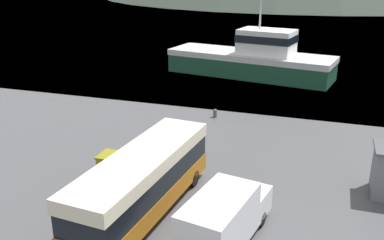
{
  "coord_description": "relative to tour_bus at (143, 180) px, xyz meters",
  "views": [
    {
      "loc": [
        8.15,
        -8.6,
        11.41
      ],
      "look_at": [
        0.05,
        16.12,
        2.0
      ],
      "focal_mm": 40.0,
      "sensor_mm": 36.0,
      "label": 1
    }
  ],
  "objects": [
    {
      "name": "water_surface",
      "position": [
        -0.28,
        136.38,
        -1.78
      ],
      "size": [
        240.0,
        240.0,
        0.0
      ],
      "primitive_type": "plane",
      "color": "#475B6B",
      "rests_on": "ground"
    },
    {
      "name": "tour_bus",
      "position": [
        0.0,
        0.0,
        0.0
      ],
      "size": [
        3.42,
        10.24,
        3.15
      ],
      "rotation": [
        0.0,
        0.0,
        -0.09
      ],
      "color": "#B26614",
      "rests_on": "ground"
    },
    {
      "name": "delivery_van",
      "position": [
        4.32,
        -1.27,
        -0.43
      ],
      "size": [
        3.1,
        6.2,
        2.57
      ],
      "rotation": [
        0.0,
        0.0,
        -0.18
      ],
      "color": "silver",
      "rests_on": "ground"
    },
    {
      "name": "fishing_boat",
      "position": [
        -0.12,
        29.1,
        0.16
      ],
      "size": [
        18.52,
        8.24,
        11.46
      ],
      "rotation": [
        0.0,
        0.0,
        1.39
      ],
      "color": "#1E5138",
      "rests_on": "water_surface"
    },
    {
      "name": "storage_bin",
      "position": [
        -3.81,
        3.51,
        -1.22
      ],
      "size": [
        1.07,
        1.43,
        1.09
      ],
      "color": "olive",
      "rests_on": "ground"
    },
    {
      "name": "mooring_bollard",
      "position": [
        -0.42,
        14.66,
        -1.41
      ],
      "size": [
        0.34,
        0.34,
        0.69
      ],
      "color": "#4C4C51",
      "rests_on": "ground"
    }
  ]
}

